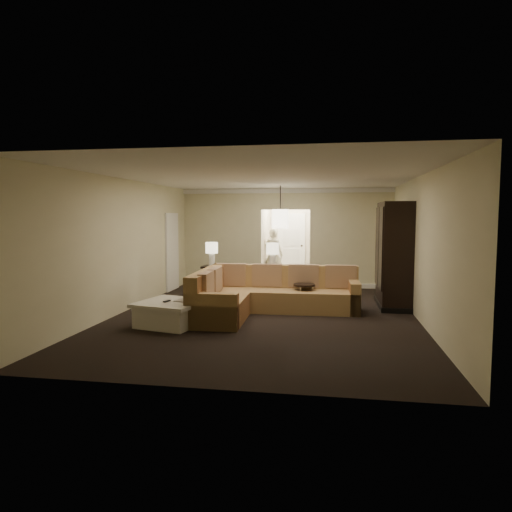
% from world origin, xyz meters
% --- Properties ---
extents(ground, '(8.00, 8.00, 0.00)m').
position_xyz_m(ground, '(0.00, 0.00, 0.00)').
color(ground, black).
rests_on(ground, ground).
extents(wall_back, '(6.00, 0.04, 2.80)m').
position_xyz_m(wall_back, '(0.00, 4.00, 1.40)').
color(wall_back, beige).
rests_on(wall_back, ground).
extents(wall_front, '(6.00, 0.04, 2.80)m').
position_xyz_m(wall_front, '(0.00, -4.00, 1.40)').
color(wall_front, beige).
rests_on(wall_front, ground).
extents(wall_left, '(0.04, 8.00, 2.80)m').
position_xyz_m(wall_left, '(-3.00, 0.00, 1.40)').
color(wall_left, beige).
rests_on(wall_left, ground).
extents(wall_right, '(0.04, 8.00, 2.80)m').
position_xyz_m(wall_right, '(3.00, 0.00, 1.40)').
color(wall_right, beige).
rests_on(wall_right, ground).
extents(ceiling, '(6.00, 8.00, 0.02)m').
position_xyz_m(ceiling, '(0.00, 0.00, 2.80)').
color(ceiling, silver).
rests_on(ceiling, wall_back).
extents(crown_molding, '(6.00, 0.10, 0.12)m').
position_xyz_m(crown_molding, '(0.00, 3.95, 2.73)').
color(crown_molding, white).
rests_on(crown_molding, wall_back).
extents(baseboard, '(6.00, 0.10, 0.12)m').
position_xyz_m(baseboard, '(0.00, 3.95, 0.06)').
color(baseboard, white).
rests_on(baseboard, ground).
extents(side_door, '(0.05, 0.90, 2.10)m').
position_xyz_m(side_door, '(-2.97, 2.80, 1.05)').
color(side_door, white).
rests_on(side_door, ground).
extents(foyer, '(1.44, 2.02, 2.80)m').
position_xyz_m(foyer, '(0.00, 5.34, 1.30)').
color(foyer, beige).
rests_on(foyer, ground).
extents(sectional_sofa, '(3.24, 2.57, 0.96)m').
position_xyz_m(sectional_sofa, '(-0.07, 0.24, 0.38)').
color(sectional_sofa, brown).
rests_on(sectional_sofa, ground).
extents(coffee_table, '(1.34, 1.34, 0.47)m').
position_xyz_m(coffee_table, '(-1.60, -1.08, 0.23)').
color(coffee_table, silver).
rests_on(coffee_table, ground).
extents(console_table, '(2.01, 0.51, 0.77)m').
position_xyz_m(console_table, '(-0.88, 2.00, 0.46)').
color(console_table, black).
rests_on(console_table, ground).
extents(armoire, '(0.69, 1.62, 2.33)m').
position_xyz_m(armoire, '(2.69, 1.44, 1.11)').
color(armoire, black).
rests_on(armoire, ground).
extents(drink_table, '(0.46, 0.46, 0.58)m').
position_xyz_m(drink_table, '(0.75, 0.62, 0.41)').
color(drink_table, black).
rests_on(drink_table, ground).
extents(table_lamp_left, '(0.31, 0.31, 0.59)m').
position_xyz_m(table_lamp_left, '(-1.65, 2.02, 1.17)').
color(table_lamp_left, white).
rests_on(table_lamp_left, console_table).
extents(table_lamp_right, '(0.31, 0.31, 0.59)m').
position_xyz_m(table_lamp_right, '(-0.10, 1.98, 1.17)').
color(table_lamp_right, white).
rests_on(table_lamp_right, console_table).
extents(pendant_light, '(0.38, 0.38, 1.09)m').
position_xyz_m(pendant_light, '(0.00, 2.70, 1.95)').
color(pendant_light, black).
rests_on(pendant_light, ceiling).
extents(person, '(0.73, 0.56, 1.83)m').
position_xyz_m(person, '(-0.45, 4.82, 0.91)').
color(person, beige).
rests_on(person, ground).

